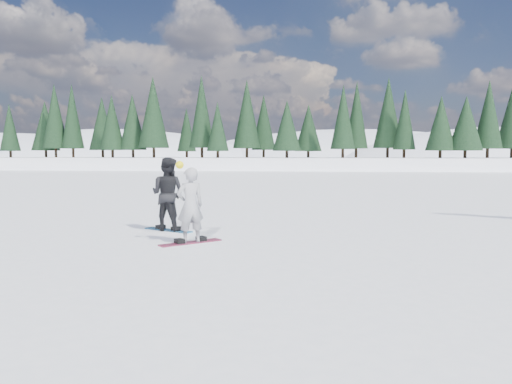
% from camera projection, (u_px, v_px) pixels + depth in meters
% --- Properties ---
extents(ground, '(420.00, 420.00, 0.00)m').
position_uv_depth(ground, '(99.00, 248.00, 10.77)').
color(ground, white).
rests_on(ground, ground).
extents(alpine_backdrop, '(412.50, 227.00, 53.20)m').
position_uv_depth(alpine_backdrop, '(272.00, 193.00, 200.55)').
color(alpine_backdrop, white).
rests_on(alpine_backdrop, ground).
extents(snowboarder_woman, '(0.76, 0.69, 1.88)m').
position_uv_depth(snowboarder_woman, '(190.00, 205.00, 11.30)').
color(snowboarder_woman, '#A4A4A9').
rests_on(snowboarder_woman, ground).
extents(snowboarder_man, '(1.10, 0.95, 1.94)m').
position_uv_depth(snowboarder_man, '(168.00, 194.00, 13.17)').
color(snowboarder_man, black).
rests_on(snowboarder_man, ground).
extents(snowboard_woman, '(1.29, 1.22, 0.03)m').
position_uv_depth(snowboard_woman, '(191.00, 243.00, 11.37)').
color(snowboard_woman, '#952041').
rests_on(snowboard_woman, ground).
extents(snowboard_man, '(1.46, 0.94, 0.03)m').
position_uv_depth(snowboard_man, '(168.00, 230.00, 13.24)').
color(snowboard_man, '#1C659B').
rests_on(snowboard_man, ground).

